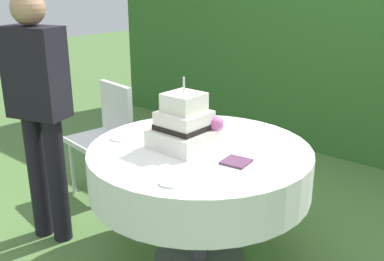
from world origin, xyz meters
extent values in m
plane|color=#547A3D|center=(0.00, 0.00, 0.00)|extent=(20.00, 20.00, 0.00)
cube|color=#336628|center=(0.00, 2.44, 1.22)|extent=(5.93, 0.59, 2.43)
cylinder|color=#4C4C51|center=(0.00, 0.00, 0.01)|extent=(0.56, 0.56, 0.02)
cylinder|color=#4C4C51|center=(0.00, 0.00, 0.36)|extent=(0.11, 0.11, 0.72)
cylinder|color=olive|center=(0.00, 0.00, 0.73)|extent=(1.25, 1.25, 0.03)
cylinder|color=white|center=(0.00, 0.00, 0.62)|extent=(1.28, 1.28, 0.25)
cube|color=white|center=(-0.08, -0.05, 0.80)|extent=(0.32, 0.32, 0.11)
cube|color=white|center=(-0.08, -0.05, 0.90)|extent=(0.25, 0.25, 0.11)
cube|color=black|center=(-0.08, -0.05, 0.87)|extent=(0.26, 0.26, 0.03)
cube|color=white|center=(-0.08, -0.05, 1.01)|extent=(0.20, 0.20, 0.11)
sphere|color=#C6599E|center=(0.05, 0.08, 0.88)|extent=(0.09, 0.09, 0.09)
cylinder|color=silver|center=(-0.08, -0.05, 1.11)|extent=(0.01, 0.01, 0.09)
cylinder|color=white|center=(-0.39, 0.12, 0.75)|extent=(0.13, 0.13, 0.01)
cylinder|color=white|center=(-0.45, -0.19, 0.75)|extent=(0.13, 0.13, 0.01)
cylinder|color=white|center=(0.20, -0.46, 0.75)|extent=(0.10, 0.10, 0.01)
cube|color=#603856|center=(0.29, -0.05, 0.75)|extent=(0.15, 0.15, 0.01)
cylinder|color=white|center=(-1.34, 0.03, 0.23)|extent=(0.03, 0.03, 0.45)
cylinder|color=white|center=(-1.02, -0.02, 0.23)|extent=(0.03, 0.03, 0.45)
cylinder|color=white|center=(-1.29, 0.35, 0.23)|extent=(0.03, 0.03, 0.45)
cylinder|color=white|center=(-0.98, 0.30, 0.23)|extent=(0.03, 0.03, 0.45)
cube|color=white|center=(-1.16, 0.17, 0.47)|extent=(0.45, 0.45, 0.04)
cube|color=white|center=(-1.13, 0.34, 0.69)|extent=(0.40, 0.10, 0.40)
cylinder|color=black|center=(-1.00, -0.46, 0.42)|extent=(0.12, 0.12, 0.85)
cylinder|color=black|center=(-0.85, -0.41, 0.42)|extent=(0.12, 0.12, 0.85)
cube|color=black|center=(-0.93, -0.43, 1.12)|extent=(0.40, 0.30, 0.55)
sphere|color=#A87A5B|center=(-0.93, -0.43, 1.50)|extent=(0.20, 0.20, 0.20)
camera|label=1|loc=(1.50, -1.83, 1.66)|focal=41.55mm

